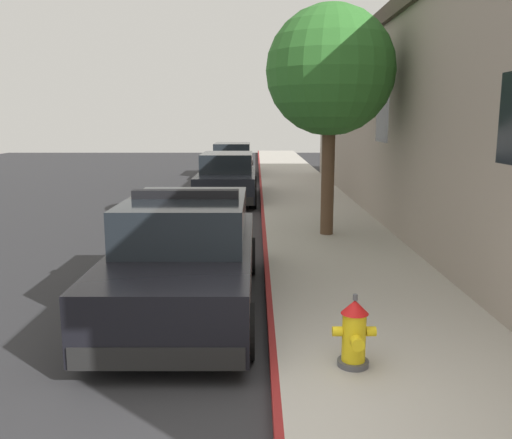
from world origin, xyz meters
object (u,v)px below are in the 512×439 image
parked_car_dark_far (232,161)px  street_tree (330,72)px  fire_hydrant (354,333)px  police_cruiser (186,256)px  parked_car_silver_ahead (227,178)px

parked_car_dark_far → street_tree: 14.48m
fire_hydrant → street_tree: (0.56, 6.51, 3.11)m
police_cruiser → parked_car_silver_ahead: (0.03, 10.46, -0.00)m
parked_car_dark_far → street_tree: size_ratio=1.00×
police_cruiser → parked_car_silver_ahead: bearing=89.8°
police_cruiser → street_tree: (2.54, 4.24, 2.89)m
parked_car_silver_ahead → street_tree: 7.30m
police_cruiser → parked_car_dark_far: 18.18m
parked_car_dark_far → fire_hydrant: parked_car_dark_far is taller
police_cruiser → fire_hydrant: 3.02m
parked_car_silver_ahead → fire_hydrant: parked_car_silver_ahead is taller
parked_car_dark_far → street_tree: street_tree is taller
parked_car_silver_ahead → parked_car_dark_far: bearing=91.2°
police_cruiser → street_tree: 5.72m
police_cruiser → parked_car_silver_ahead: 10.46m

